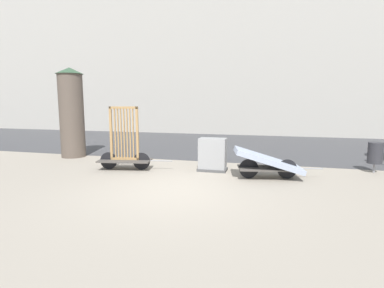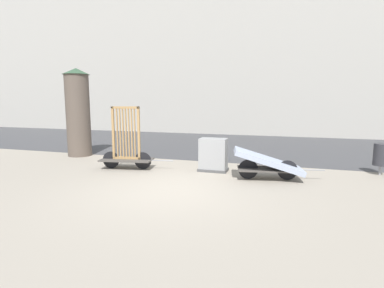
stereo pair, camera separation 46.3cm
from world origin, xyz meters
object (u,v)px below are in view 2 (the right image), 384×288
(bike_cart_with_mattress, at_px, (268,163))
(trash_bin, at_px, (381,155))
(bike_cart_with_bedframe, at_px, (127,149))
(utility_cabinet, at_px, (213,156))
(advertising_column, at_px, (78,112))

(bike_cart_with_mattress, xyz_separation_m, trash_bin, (3.10, 1.52, 0.13))
(bike_cart_with_bedframe, distance_m, utility_cabinet, 2.76)
(trash_bin, bearing_deg, utility_cabinet, -168.24)
(trash_bin, relative_size, advertising_column, 0.27)
(trash_bin, bearing_deg, bike_cart_with_mattress, -153.84)
(bike_cart_with_bedframe, distance_m, trash_bin, 7.64)
(bike_cart_with_mattress, xyz_separation_m, utility_cabinet, (-1.68, 0.53, 0.00))
(utility_cabinet, height_order, advertising_column, advertising_column)
(trash_bin, distance_m, advertising_column, 10.54)
(bike_cart_with_bedframe, relative_size, bike_cart_with_mattress, 0.95)
(bike_cart_with_mattress, bearing_deg, advertising_column, 156.55)
(bike_cart_with_bedframe, relative_size, advertising_column, 0.69)
(trash_bin, bearing_deg, advertising_column, 180.00)
(utility_cabinet, relative_size, trash_bin, 1.10)
(utility_cabinet, xyz_separation_m, trash_bin, (4.78, 0.99, 0.13))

